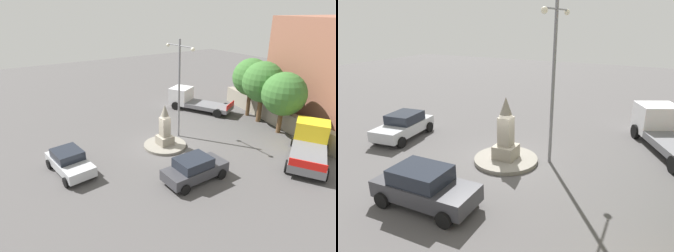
{
  "view_description": "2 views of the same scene",
  "coord_description": "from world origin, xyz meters",
  "views": [
    {
      "loc": [
        16.53,
        -10.61,
        9.87
      ],
      "look_at": [
        -0.24,
        0.44,
        1.5
      ],
      "focal_mm": 30.58,
      "sensor_mm": 36.0,
      "label": 1
    },
    {
      "loc": [
        12.63,
        6.42,
        6.76
      ],
      "look_at": [
        -0.08,
        -0.03,
        1.87
      ],
      "focal_mm": 32.76,
      "sensor_mm": 36.0,
      "label": 2
    }
  ],
  "objects": [
    {
      "name": "ground_plane",
      "position": [
        0.0,
        0.0,
        0.0
      ],
      "size": [
        80.0,
        80.0,
        0.0
      ],
      "primitive_type": "plane",
      "color": "#4F4C4C"
    },
    {
      "name": "traffic_island",
      "position": [
        0.0,
        0.0,
        0.1
      ],
      "size": [
        3.22,
        3.22,
        0.2
      ],
      "primitive_type": "cylinder",
      "color": "gray",
      "rests_on": "ground"
    },
    {
      "name": "monument",
      "position": [
        0.0,
        0.0,
        1.49
      ],
      "size": [
        1.08,
        1.08,
        3.15
      ],
      "color": "gray",
      "rests_on": "traffic_island"
    },
    {
      "name": "streetlamp",
      "position": [
        -1.0,
        1.97,
        4.68
      ],
      "size": [
        3.4,
        0.28,
        7.75
      ],
      "color": "slate",
      "rests_on": "ground"
    },
    {
      "name": "car_dark_grey_parked_left",
      "position": [
        4.88,
        -0.99,
        0.81
      ],
      "size": [
        2.02,
        4.13,
        1.57
      ],
      "color": "#38383D",
      "rests_on": "ground"
    },
    {
      "name": "car_silver_far_side",
      "position": [
        -0.25,
        -7.09,
        0.77
      ],
      "size": [
        4.17,
        2.4,
        1.5
      ],
      "color": "#B7BABF",
      "rests_on": "ground"
    },
    {
      "name": "truck_white_approaching",
      "position": [
        -5.86,
        7.07,
        0.99
      ],
      "size": [
        6.67,
        4.78,
        2.12
      ],
      "color": "silver",
      "rests_on": "ground"
    }
  ]
}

